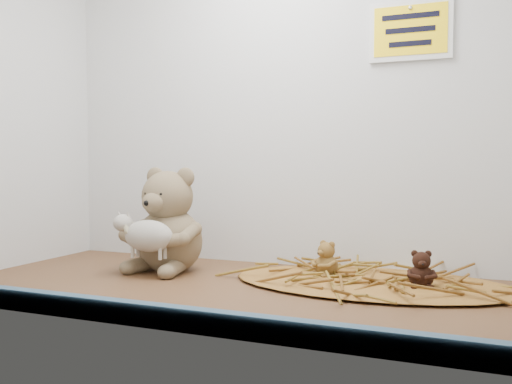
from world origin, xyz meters
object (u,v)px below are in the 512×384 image
at_px(toy_lamb, 149,236).
at_px(mini_teddy_brown, 421,267).
at_px(main_teddy, 169,219).
at_px(mini_teddy_tan, 327,257).

distance_m(toy_lamb, mini_teddy_brown, 0.58).
height_order(toy_lamb, mini_teddy_brown, toy_lamb).
bearing_deg(main_teddy, toy_lamb, -84.21).
bearing_deg(toy_lamb, mini_teddy_tan, 19.06).
relative_size(main_teddy, mini_teddy_brown, 3.34).
bearing_deg(toy_lamb, main_teddy, 90.00).
relative_size(main_teddy, toy_lamb, 1.59).
distance_m(main_teddy, mini_teddy_brown, 0.58).
height_order(mini_teddy_tan, mini_teddy_brown, mini_teddy_tan).
bearing_deg(mini_teddy_brown, toy_lamb, 176.09).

